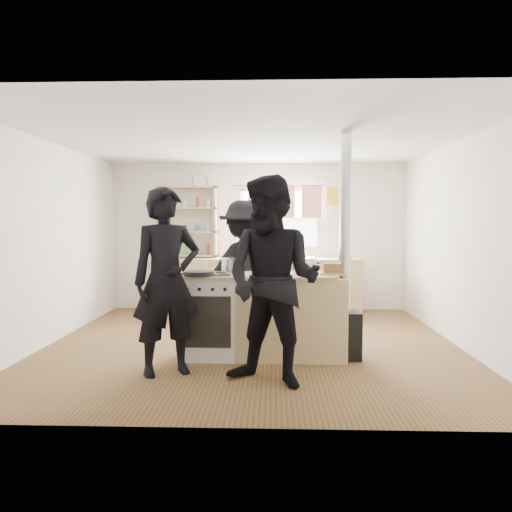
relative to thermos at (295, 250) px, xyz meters
The scene contains 14 objects.
ground 2.53m from the thermos, 105.63° to the right, with size 5.00×5.00×0.01m, color brown.
back_counter 0.86m from the thermos, behind, with size 3.40×0.55×0.90m, color tan.
shelving_unit 1.89m from the thermos, behind, with size 1.00×0.28×1.20m.
thermos is the anchor object (origin of this frame).
cooking_island 2.87m from the thermos, 99.76° to the right, with size 1.97×0.64×0.93m.
skillet_greens 3.17m from the thermos, 111.53° to the right, with size 0.40×0.40×0.05m.
roast_tray 2.85m from the thermos, 98.66° to the right, with size 0.36×0.29×0.06m.
stockpot_stove 2.75m from the thermos, 107.81° to the right, with size 0.23×0.23×0.19m.
stockpot_counter 2.71m from the thermos, 90.28° to the right, with size 0.27×0.27×0.20m.
bread_board 2.80m from the thermos, 83.67° to the right, with size 0.32×0.26×0.12m.
flue_heater 2.86m from the thermos, 81.42° to the right, with size 0.35×0.35×2.50m.
person_near_left 3.71m from the thermos, 112.39° to the right, with size 0.68×0.44×1.85m, color black.
person_near_right 3.75m from the thermos, 95.62° to the right, with size 0.94×0.73×1.94m, color black.
person_far 2.02m from the thermos, 111.53° to the right, with size 1.15×0.66×1.79m, color black.
Camera 1 is at (0.26, -6.05, 1.52)m, focal length 35.00 mm.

